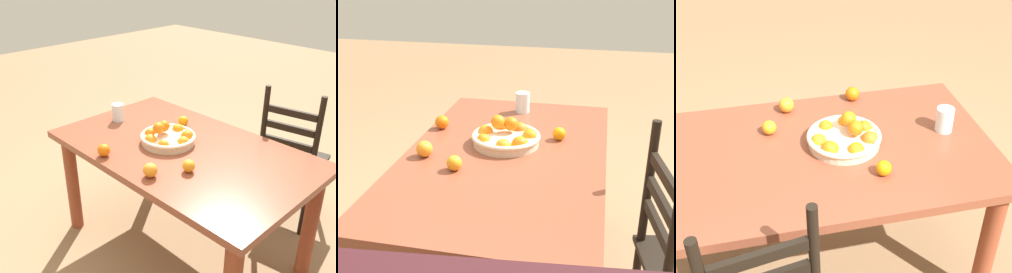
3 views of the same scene
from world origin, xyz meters
TOP-DOWN VIEW (x-y plane):
  - dining_table at (0.00, 0.00)m, footprint 1.50×0.91m
  - fruit_bowl at (-0.10, -0.02)m, footprint 0.33×0.33m
  - orange_loose_0 at (-0.23, -0.39)m, footprint 0.07×0.07m
  - orange_loose_1 at (0.21, -0.18)m, footprint 0.07×0.07m
  - orange_loose_2 at (0.11, -0.35)m, footprint 0.07×0.07m
  - orange_loose_3 at (-0.21, 0.22)m, footprint 0.06×0.06m
  - drinking_glass at (-0.57, -0.03)m, footprint 0.08×0.08m

SIDE VIEW (x-z plane):
  - dining_table at x=0.00m, z-range 0.25..1.00m
  - orange_loose_3 at x=-0.21m, z-range 0.74..0.81m
  - orange_loose_1 at x=0.21m, z-range 0.74..0.81m
  - orange_loose_0 at x=-0.23m, z-range 0.74..0.81m
  - fruit_bowl at x=-0.10m, z-range 0.71..0.84m
  - orange_loose_2 at x=0.11m, z-range 0.74..0.82m
  - drinking_glass at x=-0.57m, z-range 0.74..0.86m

